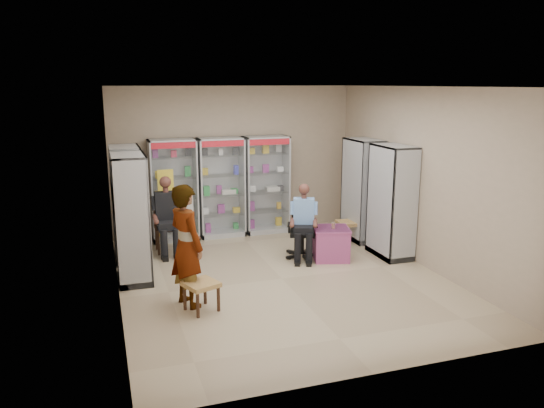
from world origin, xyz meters
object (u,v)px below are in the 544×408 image
object	(u,v)px
cabinet_right_near	(392,202)
office_chair	(303,230)
cabinet_back_right	(266,185)
wooden_chair	(167,227)
cabinet_left_near	(132,219)
seated_shopkeeper	(304,223)
woven_stool_a	(348,232)
cabinet_right_far	(362,190)
woven_stool_b	(201,296)
pink_trunk	(331,244)
cabinet_left_far	(128,204)
cabinet_back_mid	(221,187)
standing_man	(187,246)
cabinet_back_left	(174,190)

from	to	relation	value
cabinet_right_near	office_chair	bearing A→B (deg)	74.29
cabinet_back_right	wooden_chair	size ratio (longest dim) A/B	2.13
wooden_chair	office_chair	distance (m)	2.50
cabinet_back_right	cabinet_left_near	distance (m)	3.48
office_chair	seated_shopkeeper	bearing A→B (deg)	-68.35
wooden_chair	woven_stool_a	xyz separation A→B (m)	(3.45, -0.50, -0.26)
cabinet_right_far	woven_stool_a	distance (m)	0.86
cabinet_back_right	woven_stool_b	xyz separation A→B (m)	(-2.05, -3.53, -0.79)
cabinet_left_near	pink_trunk	bearing A→B (deg)	89.14
pink_trunk	office_chair	bearing A→B (deg)	147.20
cabinet_left_far	seated_shopkeeper	bearing A→B (deg)	72.58
cabinet_left_far	woven_stool_b	xyz separation A→B (m)	(0.78, -2.60, -0.79)
cabinet_left_far	cabinet_back_mid	bearing A→B (deg)	116.32
cabinet_left_near	standing_man	world-z (taller)	cabinet_left_near
cabinet_right_far	pink_trunk	distance (m)	1.61
cabinet_right_far	woven_stool_b	bearing A→B (deg)	123.14
cabinet_left_far	standing_man	world-z (taller)	cabinet_left_far
wooden_chair	woven_stool_a	size ratio (longest dim) A/B	2.26
wooden_chair	office_chair	size ratio (longest dim) A/B	0.95
cabinet_back_right	wooden_chair	bearing A→B (deg)	-161.25
cabinet_right_far	seated_shopkeeper	bearing A→B (deg)	115.40
cabinet_back_left	seated_shopkeeper	distance (m)	2.76
cabinet_back_left	woven_stool_a	size ratio (longest dim) A/B	4.80
woven_stool_a	woven_stool_b	size ratio (longest dim) A/B	1.01
wooden_chair	standing_man	size ratio (longest dim) A/B	0.54
cabinet_right_near	cabinet_left_far	distance (m)	4.65
cabinet_back_right	woven_stool_a	distance (m)	1.96
cabinet_back_right	seated_shopkeeper	xyz separation A→B (m)	(0.11, -1.85, -0.37)
cabinet_right_far	pink_trunk	xyz separation A→B (m)	(-1.09, -0.95, -0.71)
cabinet_left_far	seated_shopkeeper	world-z (taller)	cabinet_left_far
office_chair	woven_stool_a	distance (m)	1.35
cabinet_back_right	cabinet_left_near	world-z (taller)	same
wooden_chair	cabinet_right_far	bearing A→B (deg)	-6.04
cabinet_left_near	woven_stool_b	xyz separation A→B (m)	(0.78, -1.50, -0.79)
wooden_chair	woven_stool_a	distance (m)	3.50
cabinet_right_near	woven_stool_a	bearing A→B (deg)	18.33
cabinet_left_near	woven_stool_a	bearing A→B (deg)	100.91
cabinet_back_mid	cabinet_left_near	xyz separation A→B (m)	(-1.88, -2.03, 0.00)
cabinet_right_far	cabinet_left_near	world-z (taller)	same
cabinet_right_far	standing_man	bearing A→B (deg)	119.28
seated_shopkeeper	cabinet_back_mid	bearing A→B (deg)	141.42
cabinet_left_near	office_chair	world-z (taller)	cabinet_left_near
cabinet_right_far	woven_stool_b	world-z (taller)	cabinet_right_far
cabinet_left_near	office_chair	size ratio (longest dim) A/B	2.02
wooden_chair	cabinet_left_far	bearing A→B (deg)	-163.61
cabinet_left_far	cabinet_left_near	size ratio (longest dim) A/B	1.00
cabinet_right_far	cabinet_left_far	world-z (taller)	same
woven_stool_a	wooden_chair	bearing A→B (deg)	171.69
cabinet_right_near	woven_stool_b	xyz separation A→B (m)	(-3.68, -1.30, -0.79)
cabinet_right_near	seated_shopkeeper	world-z (taller)	cabinet_right_near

